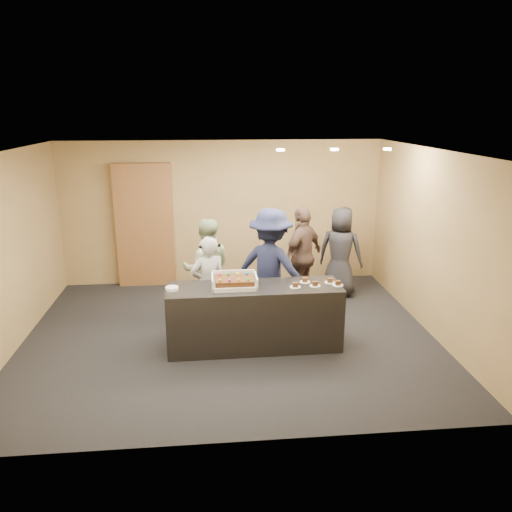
# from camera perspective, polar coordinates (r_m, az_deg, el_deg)

# --- Properties ---
(room) EXTENTS (6.04, 6.00, 2.70)m
(room) POSITION_cam_1_polar(r_m,az_deg,el_deg) (7.07, -3.16, 0.92)
(room) COLOR black
(room) RESTS_ON ground
(serving_counter) EXTENTS (2.41, 0.72, 0.90)m
(serving_counter) POSITION_cam_1_polar(r_m,az_deg,el_deg) (7.02, -0.19, -6.96)
(serving_counter) COLOR black
(serving_counter) RESTS_ON floor
(storage_cabinet) EXTENTS (1.05, 0.15, 2.31)m
(storage_cabinet) POSITION_cam_1_polar(r_m,az_deg,el_deg) (9.52, -12.63, 3.40)
(storage_cabinet) COLOR brown
(storage_cabinet) RESTS_ON floor
(cake_box) EXTENTS (0.61, 0.42, 0.18)m
(cake_box) POSITION_cam_1_polar(r_m,az_deg,el_deg) (6.84, -2.49, -3.17)
(cake_box) COLOR white
(cake_box) RESTS_ON serving_counter
(sheet_cake) EXTENTS (0.52, 0.36, 0.11)m
(sheet_cake) POSITION_cam_1_polar(r_m,az_deg,el_deg) (6.80, -2.49, -2.81)
(sheet_cake) COLOR #3F1F0E
(sheet_cake) RESTS_ON cake_box
(plate_stack) EXTENTS (0.17, 0.17, 0.04)m
(plate_stack) POSITION_cam_1_polar(r_m,az_deg,el_deg) (6.81, -9.59, -3.68)
(plate_stack) COLOR white
(plate_stack) RESTS_ON serving_counter
(slice_a) EXTENTS (0.15, 0.15, 0.07)m
(slice_a) POSITION_cam_1_polar(r_m,az_deg,el_deg) (6.84, 4.51, -3.39)
(slice_a) COLOR white
(slice_a) RESTS_ON serving_counter
(slice_b) EXTENTS (0.15, 0.15, 0.07)m
(slice_b) POSITION_cam_1_polar(r_m,az_deg,el_deg) (7.05, 5.62, -2.82)
(slice_b) COLOR white
(slice_b) RESTS_ON serving_counter
(slice_c) EXTENTS (0.15, 0.15, 0.07)m
(slice_c) POSITION_cam_1_polar(r_m,az_deg,el_deg) (6.91, 6.76, -3.25)
(slice_c) COLOR white
(slice_c) RESTS_ON serving_counter
(slice_d) EXTENTS (0.15, 0.15, 0.07)m
(slice_d) POSITION_cam_1_polar(r_m,az_deg,el_deg) (7.07, 8.45, -2.86)
(slice_d) COLOR white
(slice_d) RESTS_ON serving_counter
(slice_e) EXTENTS (0.15, 0.15, 0.07)m
(slice_e) POSITION_cam_1_polar(r_m,az_deg,el_deg) (6.98, 9.33, -3.15)
(slice_e) COLOR white
(slice_e) RESTS_ON serving_counter
(person_server_grey) EXTENTS (0.63, 0.51, 1.49)m
(person_server_grey) POSITION_cam_1_polar(r_m,az_deg,el_deg) (7.39, -5.46, -3.38)
(person_server_grey) COLOR #A7A8AC
(person_server_grey) RESTS_ON floor
(person_sage_man) EXTENTS (0.82, 0.66, 1.63)m
(person_sage_man) POSITION_cam_1_polar(r_m,az_deg,el_deg) (7.90, -5.63, -1.52)
(person_sage_man) COLOR #93A67C
(person_sage_man) RESTS_ON floor
(person_navy_man) EXTENTS (1.37, 1.19, 1.84)m
(person_navy_man) POSITION_cam_1_polar(r_m,az_deg,el_deg) (7.56, 1.71, -1.43)
(person_navy_man) COLOR #191E3B
(person_navy_man) RESTS_ON floor
(person_brown_extra) EXTENTS (1.00, 1.00, 1.70)m
(person_brown_extra) POSITION_cam_1_polar(r_m,az_deg,el_deg) (8.48, 5.35, -0.00)
(person_brown_extra) COLOR brown
(person_brown_extra) RESTS_ON floor
(person_dark_suit) EXTENTS (0.94, 0.82, 1.62)m
(person_dark_suit) POSITION_cam_1_polar(r_m,az_deg,el_deg) (8.98, 9.63, 0.50)
(person_dark_suit) COLOR #242328
(person_dark_suit) RESTS_ON floor
(ceiling_spotlights) EXTENTS (1.72, 0.12, 0.03)m
(ceiling_spotlights) POSITION_cam_1_polar(r_m,az_deg,el_deg) (7.57, 8.96, 11.94)
(ceiling_spotlights) COLOR #FFEAC6
(ceiling_spotlights) RESTS_ON ceiling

